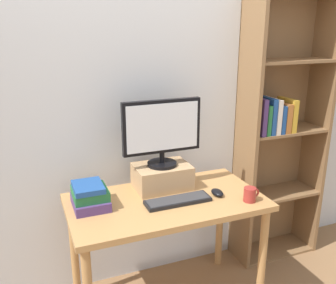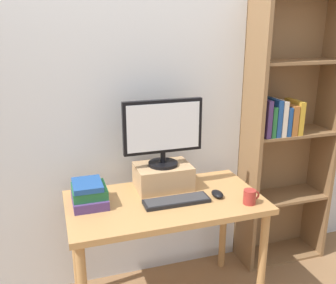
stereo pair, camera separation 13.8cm
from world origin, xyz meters
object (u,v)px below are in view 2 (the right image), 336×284
Objects in this scene: riser_box at (163,176)px; book_stack at (89,194)px; computer_monitor at (163,130)px; keyboard at (177,201)px; bookshelf_unit at (286,130)px; coffee_mug at (250,197)px; computer_mouse at (217,194)px; desk at (165,214)px.

riser_box is 0.49m from book_stack.
computer_monitor is 0.44m from keyboard.
coffee_mug is at bearing -138.74° from bookshelf_unit.
bookshelf_unit is at bearing 6.60° from computer_monitor.
coffee_mug is (0.14, -0.14, 0.03)m from computer_mouse.
keyboard is at bearing -87.43° from computer_monitor.
riser_box is at bearing -173.48° from bookshelf_unit.
desk is 0.34m from computer_mouse.
computer_mouse reaches higher than keyboard.
desk is at bearing -10.09° from book_stack.
book_stack is at bearing 169.91° from desk.
keyboard is at bearing -16.07° from book_stack.
book_stack is at bearing -169.12° from computer_monitor.
computer_monitor reaches higher than coffee_mug.
computer_mouse is (-0.69, -0.34, -0.25)m from bookshelf_unit.
bookshelf_unit is 5.13× the size of keyboard.
keyboard is (0.01, -0.23, -0.37)m from computer_monitor.
keyboard is at bearing -51.40° from desk.
book_stack is (-0.48, -0.09, -0.01)m from riser_box.
coffee_mug is (0.46, -0.20, 0.14)m from desk.
desk is at bearing -164.37° from bookshelf_unit.
computer_mouse is (0.26, 0.00, 0.01)m from keyboard.
coffee_mug is (-0.55, -0.48, -0.23)m from bookshelf_unit.
computer_monitor is at bearing 76.88° from desk.
computer_mouse reaches higher than desk.
bookshelf_unit reaches higher than desk.
book_stack is (-0.44, 0.08, 0.17)m from desk.
bookshelf_unit is 0.99m from riser_box.
bookshelf_unit is at bearing 15.63° from desk.
book_stack is at bearing 163.93° from keyboard.
bookshelf_unit is at bearing 6.52° from riser_box.
bookshelf_unit is 19.40× the size of computer_mouse.
bookshelf_unit is 1.05m from keyboard.
computer_monitor is at bearing -173.40° from bookshelf_unit.
computer_monitor is at bearing 92.57° from keyboard.
riser_box reaches higher than book_stack.
coffee_mug is at bearing -41.85° from computer_monitor.
book_stack reaches higher than keyboard.
keyboard is 0.43m from coffee_mug.
coffee_mug is at bearing -19.04° from keyboard.
computer_mouse is at bearing 135.00° from coffee_mug.
bookshelf_unit reaches higher than computer_monitor.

